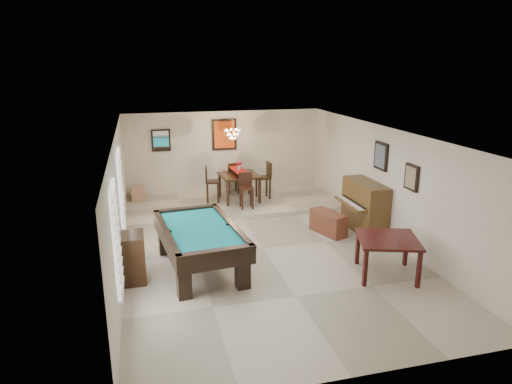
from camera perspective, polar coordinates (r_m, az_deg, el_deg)
name	(u,v)px	position (r m, az deg, el deg)	size (l,w,h in m)	color
ground_plane	(263,249)	(10.32, 0.84, -7.10)	(6.00, 9.00, 0.02)	beige
wall_back	(224,154)	(14.15, -3.97, 4.81)	(6.00, 0.04, 2.60)	silver
wall_front	(358,289)	(5.96, 12.64, -11.80)	(6.00, 0.04, 2.60)	silver
wall_left	(119,203)	(9.57, -16.74, -1.34)	(0.04, 9.00, 2.60)	silver
wall_right	(387,184)	(11.04, 16.07, 0.99)	(0.04, 9.00, 2.60)	silver
ceiling	(263,133)	(9.60, 0.90, 7.38)	(6.00, 9.00, 0.04)	white
dining_step	(233,204)	(13.27, -2.87, -1.46)	(6.00, 2.50, 0.12)	beige
window_left_front	(116,238)	(7.45, -17.05, -5.50)	(0.06, 1.00, 1.70)	white
window_left_rear	(121,190)	(10.11, -16.52, 0.20)	(0.06, 1.00, 1.70)	white
pool_table	(200,249)	(9.24, -7.01, -7.07)	(1.42, 2.62, 0.87)	black
square_table	(387,257)	(9.30, 16.02, -7.78)	(1.12, 1.12, 0.77)	black
upright_piano	(359,207)	(11.39, 12.78, -1.87)	(0.84, 1.49, 1.24)	brown
piano_bench	(328,223)	(11.22, 9.03, -3.82)	(0.38, 0.98, 0.55)	brown
apothecary_chest	(134,258)	(9.01, -15.01, -7.94)	(0.42, 0.62, 0.94)	black
dining_table	(239,185)	(13.30, -2.12, 0.86)	(1.08, 1.08, 0.90)	black
flower_vase	(239,166)	(13.16, -2.15, 3.30)	(0.16, 0.16, 0.27)	#B30F21
dining_chair_south	(246,191)	(12.55, -1.20, 0.15)	(0.36, 0.36, 0.98)	black
dining_chair_north	(233,177)	(14.03, -2.94, 1.83)	(0.36, 0.36, 0.97)	black
dining_chair_west	(213,184)	(13.15, -5.46, 0.95)	(0.38, 0.38, 1.04)	black
dining_chair_east	(263,180)	(13.46, 0.90, 1.47)	(0.40, 0.40, 1.08)	black
corner_bench	(139,194)	(13.75, -14.46, -0.20)	(0.36, 0.45, 0.40)	tan
chandelier	(233,130)	(12.74, -2.95, 7.69)	(0.44, 0.44, 0.60)	#FFE5B2
back_painting	(224,134)	(14.01, -3.99, 7.19)	(0.75, 0.06, 0.95)	#D84C14
back_mirror	(161,140)	(13.81, -11.80, 6.34)	(0.55, 0.06, 0.65)	white
right_picture_upper	(381,156)	(11.14, 15.36, 4.35)	(0.06, 0.55, 0.65)	slate
right_picture_lower	(412,177)	(10.10, 18.88, 1.73)	(0.06, 0.45, 0.55)	gray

